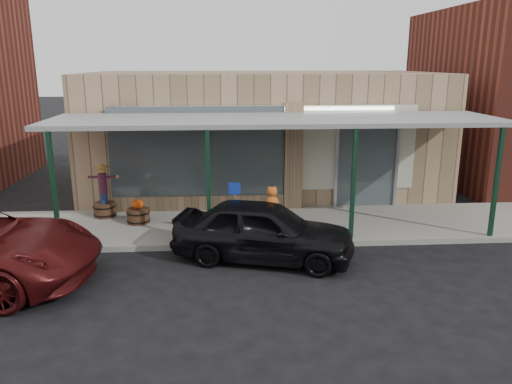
{
  "coord_description": "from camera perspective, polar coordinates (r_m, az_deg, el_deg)",
  "views": [
    {
      "loc": [
        -1.44,
        -9.74,
        4.56
      ],
      "look_at": [
        -0.6,
        2.6,
        1.32
      ],
      "focal_mm": 35.0,
      "sensor_mm": 36.0,
      "label": 1
    }
  ],
  "objects": [
    {
      "name": "barrel_scarecrow",
      "position": [
        15.18,
        -16.99,
        -0.74
      ],
      "size": [
        0.98,
        0.66,
        1.6
      ],
      "rotation": [
        0.0,
        0.0,
        -0.08
      ],
      "color": "#533421",
      "rests_on": "sidewalk"
    },
    {
      "name": "barrel_pumpkin",
      "position": [
        14.41,
        -13.31,
        -2.46
      ],
      "size": [
        0.69,
        0.69,
        0.73
      ],
      "rotation": [
        0.0,
        0.0,
        -0.11
      ],
      "color": "#533421",
      "rests_on": "sidewalk"
    },
    {
      "name": "sidewalk",
      "position": [
        14.14,
        2.17,
        -3.82
      ],
      "size": [
        40.0,
        3.2,
        0.15
      ],
      "primitive_type": "cube",
      "color": "gray",
      "rests_on": "ground"
    },
    {
      "name": "parked_sedan",
      "position": [
        11.73,
        0.86,
        -4.41
      ],
      "size": [
        4.54,
        2.82,
        1.59
      ],
      "rotation": [
        0.0,
        0.0,
        1.29
      ],
      "color": "black",
      "rests_on": "ground"
    },
    {
      "name": "ground",
      "position": [
        10.85,
        4.17,
        -10.22
      ],
      "size": [
        120.0,
        120.0,
        0.0
      ],
      "primitive_type": "plane",
      "color": "black",
      "rests_on": "ground"
    },
    {
      "name": "awning",
      "position": [
        13.47,
        2.31,
        8.06
      ],
      "size": [
        12.0,
        3.0,
        3.04
      ],
      "color": "gray",
      "rests_on": "ground"
    },
    {
      "name": "block_buildings_near",
      "position": [
        19.26,
        6.59,
        12.22
      ],
      "size": [
        61.0,
        8.0,
        8.0
      ],
      "color": "maroon",
      "rests_on": "ground"
    },
    {
      "name": "storefront",
      "position": [
        18.13,
        0.72,
        6.85
      ],
      "size": [
        12.0,
        6.25,
        4.2
      ],
      "color": "tan",
      "rests_on": "ground"
    },
    {
      "name": "handicap_sign",
      "position": [
        12.62,
        -2.46,
        -1.24
      ],
      "size": [
        0.3,
        0.07,
        1.48
      ],
      "rotation": [
        0.0,
        0.0,
        -0.16
      ],
      "color": "gray",
      "rests_on": "sidewalk"
    }
  ]
}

